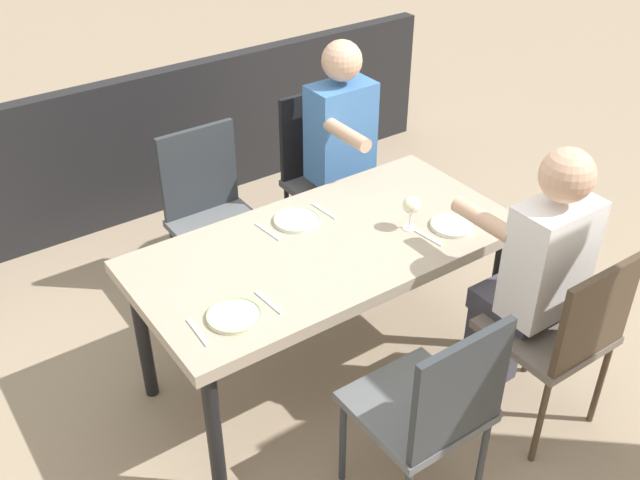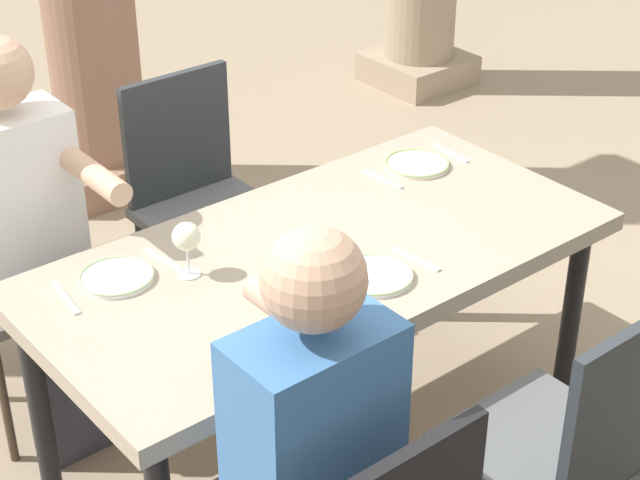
% 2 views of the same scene
% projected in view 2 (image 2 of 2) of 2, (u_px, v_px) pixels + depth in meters
% --- Properties ---
extents(ground_plane, '(16.00, 16.00, 0.00)m').
position_uv_depth(ground_plane, '(321.00, 448.00, 3.35)').
color(ground_plane, gray).
extents(dining_table, '(1.66, 0.82, 0.73)m').
position_uv_depth(dining_table, '(321.00, 270.00, 3.02)').
color(dining_table, tan).
rests_on(dining_table, ground).
extents(chair_west_north, '(0.44, 0.44, 0.90)m').
position_uv_depth(chair_west_north, '(10.00, 258.00, 3.32)').
color(chair_west_north, '#6A6158').
rests_on(chair_west_north, ground).
extents(chair_mid_north, '(0.44, 0.44, 0.93)m').
position_uv_depth(chair_mid_north, '(199.00, 191.00, 3.71)').
color(chair_mid_north, '#5B5E61').
rests_on(chair_mid_north, ground).
extents(chair_mid_south, '(0.44, 0.44, 0.93)m').
position_uv_depth(chair_mid_south, '(576.00, 440.00, 2.60)').
color(chair_mid_south, '#5B5E61').
rests_on(chair_mid_south, ground).
extents(diner_woman_green, '(0.35, 0.49, 1.29)m').
position_uv_depth(diner_woman_green, '(32.00, 237.00, 3.11)').
color(diner_woman_green, '#3F3F4C').
rests_on(diner_woman_green, ground).
extents(diner_man_white, '(0.35, 0.49, 1.30)m').
position_uv_depth(diner_man_white, '(297.00, 466.00, 2.26)').
color(diner_man_white, '#3F3F4C').
rests_on(diner_man_white, ground).
extents(plate_0, '(0.20, 0.20, 0.02)m').
position_uv_depth(plate_0, '(116.00, 277.00, 2.84)').
color(plate_0, white).
rests_on(plate_0, dining_table).
extents(wine_glass_0, '(0.08, 0.08, 0.16)m').
position_uv_depth(wine_glass_0, '(186.00, 238.00, 2.81)').
color(wine_glass_0, white).
rests_on(wine_glass_0, dining_table).
extents(fork_0, '(0.04, 0.17, 0.01)m').
position_uv_depth(fork_0, '(66.00, 298.00, 2.76)').
color(fork_0, silver).
rests_on(fork_0, dining_table).
extents(spoon_0, '(0.03, 0.17, 0.01)m').
position_uv_depth(spoon_0, '(165.00, 260.00, 2.92)').
color(spoon_0, silver).
rests_on(spoon_0, dining_table).
extents(plate_1, '(0.21, 0.21, 0.02)m').
position_uv_depth(plate_1, '(375.00, 275.00, 2.84)').
color(plate_1, white).
rests_on(plate_1, dining_table).
extents(fork_1, '(0.03, 0.17, 0.01)m').
position_uv_depth(fork_1, '(331.00, 297.00, 2.77)').
color(fork_1, silver).
rests_on(fork_1, dining_table).
extents(spoon_1, '(0.03, 0.17, 0.01)m').
position_uv_depth(spoon_1, '(415.00, 259.00, 2.93)').
color(spoon_1, silver).
rests_on(spoon_1, dining_table).
extents(plate_2, '(0.21, 0.21, 0.02)m').
position_uv_depth(plate_2, '(417.00, 164.00, 3.43)').
color(plate_2, silver).
rests_on(plate_2, dining_table).
extents(fork_2, '(0.03, 0.17, 0.01)m').
position_uv_depth(fork_2, '(382.00, 179.00, 3.35)').
color(fork_2, silver).
rests_on(fork_2, dining_table).
extents(spoon_2, '(0.02, 0.17, 0.01)m').
position_uv_depth(spoon_2, '(450.00, 153.00, 3.51)').
color(spoon_2, silver).
rests_on(spoon_2, dining_table).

